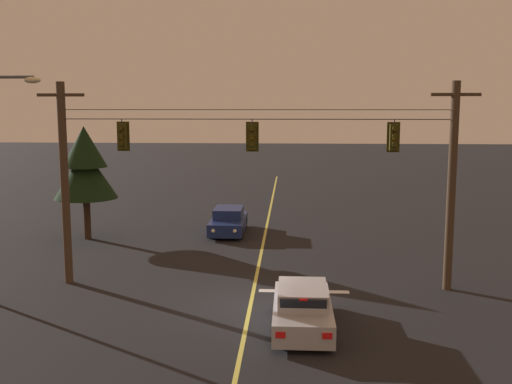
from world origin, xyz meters
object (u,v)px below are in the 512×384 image
(car_oncoming_lead, at_px, (228,221))
(tree_verge_near, at_px, (85,166))
(traffic_light_leftmost, at_px, (122,136))
(traffic_light_left_inner, at_px, (252,137))
(car_waiting_near_lane, at_px, (302,308))
(traffic_light_centre, at_px, (394,137))

(car_oncoming_lead, distance_m, tree_verge_near, 8.11)
(traffic_light_leftmost, distance_m, tree_verge_near, 9.02)
(traffic_light_left_inner, bearing_deg, car_oncoming_lead, 101.36)
(traffic_light_leftmost, xyz_separation_m, car_oncoming_lead, (3.01, 9.62, -5.13))
(traffic_light_leftmost, height_order, tree_verge_near, traffic_light_leftmost)
(traffic_light_left_inner, distance_m, car_oncoming_lead, 11.07)
(car_oncoming_lead, bearing_deg, traffic_light_leftmost, -107.36)
(traffic_light_left_inner, bearing_deg, car_waiting_near_lane, -66.81)
(traffic_light_left_inner, height_order, traffic_light_centre, same)
(traffic_light_leftmost, bearing_deg, traffic_light_centre, 0.00)
(traffic_light_leftmost, height_order, car_waiting_near_lane, traffic_light_leftmost)
(traffic_light_leftmost, bearing_deg, traffic_light_left_inner, 0.00)
(car_oncoming_lead, relative_size, tree_verge_near, 0.75)
(traffic_light_left_inner, relative_size, tree_verge_near, 0.21)
(traffic_light_centre, bearing_deg, traffic_light_leftmost, 180.00)
(car_oncoming_lead, xyz_separation_m, tree_verge_near, (-7.22, -1.89, 3.18))
(traffic_light_leftmost, relative_size, car_oncoming_lead, 0.28)
(traffic_light_leftmost, xyz_separation_m, tree_verge_near, (-4.21, 7.74, -1.94))
(car_oncoming_lead, bearing_deg, tree_verge_near, -165.37)
(traffic_light_centre, relative_size, tree_verge_near, 0.21)
(traffic_light_leftmost, height_order, car_oncoming_lead, traffic_light_leftmost)
(car_waiting_near_lane, relative_size, car_oncoming_lead, 0.98)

